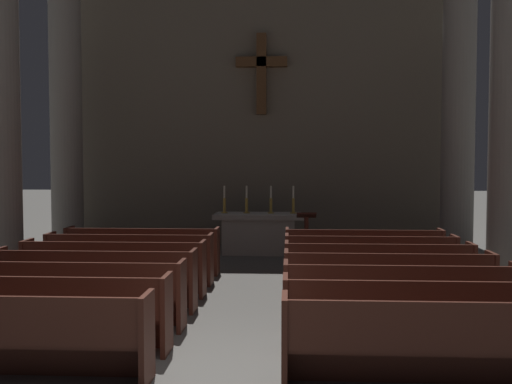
% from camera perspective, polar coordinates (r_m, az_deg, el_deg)
% --- Properties ---
extents(pew_left_row_1, '(3.11, 0.50, 0.95)m').
position_cam_1_polar(pew_left_row_1, '(6.95, -23.00, -12.54)').
color(pew_left_row_1, '#4C2319').
rests_on(pew_left_row_1, ground).
extents(pew_left_row_2, '(3.11, 0.50, 0.95)m').
position_cam_1_polar(pew_left_row_2, '(7.82, -19.71, -10.72)').
color(pew_left_row_2, '#4C2319').
rests_on(pew_left_row_2, ground).
extents(pew_left_row_3, '(3.11, 0.50, 0.95)m').
position_cam_1_polar(pew_left_row_3, '(8.73, -17.13, -9.25)').
color(pew_left_row_3, '#4C2319').
rests_on(pew_left_row_3, ground).
extents(pew_left_row_4, '(3.11, 0.50, 0.95)m').
position_cam_1_polar(pew_left_row_4, '(9.65, -15.06, -8.04)').
color(pew_left_row_4, '#4C2319').
rests_on(pew_left_row_4, ground).
extents(pew_left_row_5, '(3.11, 0.50, 0.95)m').
position_cam_1_polar(pew_left_row_5, '(10.58, -13.35, -7.04)').
color(pew_left_row_5, '#4C2319').
rests_on(pew_left_row_5, ground).
extents(pew_left_row_6, '(3.11, 0.50, 0.95)m').
position_cam_1_polar(pew_left_row_6, '(11.53, -11.93, -6.20)').
color(pew_left_row_6, '#4C2319').
rests_on(pew_left_row_6, ground).
extents(pew_left_row_7, '(3.11, 0.50, 0.95)m').
position_cam_1_polar(pew_left_row_7, '(12.49, -10.73, -5.48)').
color(pew_left_row_7, '#4C2319').
rests_on(pew_left_row_7, ground).
extents(pew_right_row_1, '(3.11, 0.50, 0.95)m').
position_cam_1_polar(pew_right_row_1, '(6.44, 16.83, -13.66)').
color(pew_right_row_1, '#4C2319').
rests_on(pew_right_row_1, ground).
extents(pew_right_row_2, '(3.11, 0.50, 0.95)m').
position_cam_1_polar(pew_right_row_2, '(7.38, 14.97, -11.48)').
color(pew_right_row_2, '#4C2319').
rests_on(pew_right_row_2, ground).
extents(pew_right_row_3, '(3.11, 0.50, 0.95)m').
position_cam_1_polar(pew_right_row_3, '(8.33, 13.55, -9.79)').
color(pew_right_row_3, '#4C2319').
rests_on(pew_right_row_3, ground).
extents(pew_right_row_4, '(3.11, 0.50, 0.95)m').
position_cam_1_polar(pew_right_row_4, '(9.29, 12.43, -8.44)').
color(pew_right_row_4, '#4C2319').
rests_on(pew_right_row_4, ground).
extents(pew_right_row_5, '(3.11, 0.50, 0.95)m').
position_cam_1_polar(pew_right_row_5, '(10.26, 11.53, -7.34)').
color(pew_right_row_5, '#4C2319').
rests_on(pew_right_row_5, ground).
extents(pew_right_row_6, '(3.11, 0.50, 0.95)m').
position_cam_1_polar(pew_right_row_6, '(11.23, 10.79, -6.43)').
color(pew_right_row_6, '#4C2319').
rests_on(pew_right_row_6, ground).
extents(pew_right_row_7, '(3.11, 0.50, 0.95)m').
position_cam_1_polar(pew_right_row_7, '(12.21, 10.17, -5.66)').
color(pew_right_row_7, '#4C2319').
rests_on(pew_right_row_7, ground).
extents(column_right_second, '(1.17, 1.17, 7.06)m').
position_cam_1_polar(column_right_second, '(11.96, 23.13, 8.20)').
color(column_right_second, gray).
rests_on(column_right_second, ground).
extents(column_left_third, '(1.17, 1.17, 7.06)m').
position_cam_1_polar(column_left_third, '(15.71, -17.59, 7.01)').
color(column_left_third, gray).
rests_on(column_left_third, ground).
extents(column_right_third, '(1.17, 1.17, 7.06)m').
position_cam_1_polar(column_right_third, '(15.24, 18.68, 7.12)').
color(column_right_third, gray).
rests_on(column_right_third, ground).
extents(altar, '(2.20, 0.90, 1.01)m').
position_cam_1_polar(altar, '(14.82, 0.26, -3.86)').
color(altar, '#A8A399').
rests_on(altar, ground).
extents(candlestick_outer_left, '(0.16, 0.16, 0.68)m').
position_cam_1_polar(candlestick_outer_left, '(14.82, -3.02, -1.18)').
color(candlestick_outer_left, '#B79338').
rests_on(candlestick_outer_left, altar).
extents(candlestick_inner_left, '(0.16, 0.16, 0.68)m').
position_cam_1_polar(candlestick_inner_left, '(14.77, -0.90, -1.19)').
color(candlestick_inner_left, '#B79338').
rests_on(candlestick_inner_left, altar).
extents(candlestick_inner_right, '(0.16, 0.16, 0.68)m').
position_cam_1_polar(candlestick_inner_right, '(14.74, 1.43, -1.20)').
color(candlestick_inner_right, '#B79338').
rests_on(candlestick_inner_right, altar).
extents(candlestick_outer_right, '(0.16, 0.16, 0.68)m').
position_cam_1_polar(candlestick_outer_right, '(14.73, 3.56, -1.20)').
color(candlestick_outer_right, '#B79338').
rests_on(candlestick_outer_right, altar).
extents(apse_with_cross, '(10.82, 0.51, 8.39)m').
position_cam_1_polar(apse_with_cross, '(16.50, 0.57, 9.59)').
color(apse_with_cross, '#706656').
rests_on(apse_with_cross, ground).
extents(lectern, '(0.44, 0.36, 1.15)m').
position_cam_1_polar(lectern, '(13.61, 4.81, -4.43)').
color(lectern, '#4C2319').
rests_on(lectern, ground).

